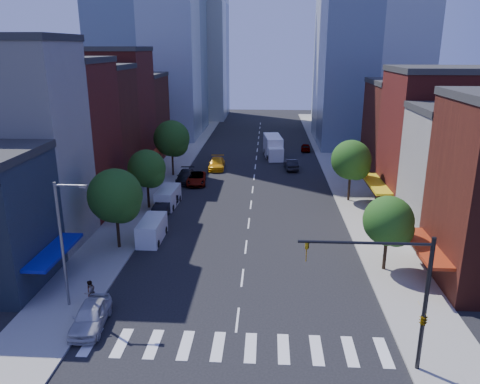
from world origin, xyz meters
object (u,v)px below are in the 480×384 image
object	(u,v)px
box_truck	(273,147)
cargo_van_near	(152,230)
cargo_van_far	(168,197)
taxi	(217,164)
traffic_car_oncoming	(291,164)
traffic_car_far	(306,147)
parked_car_rear	(186,176)
parked_car_front	(91,316)
pedestrian_far	(90,292)
parked_car_second	(165,204)
parked_car_third	(196,178)
pedestrian_near	(91,292)

from	to	relation	value
box_truck	cargo_van_near	bearing A→B (deg)	-114.28
cargo_van_far	taxi	world-z (taller)	cargo_van_far
traffic_car_oncoming	traffic_car_far	size ratio (longest dim) A/B	1.25
taxi	traffic_car_far	size ratio (longest dim) A/B	1.46
parked_car_rear	traffic_car_oncoming	distance (m)	16.47
parked_car_front	box_truck	bearing A→B (deg)	72.03
parked_car_rear	cargo_van_near	world-z (taller)	cargo_van_near
traffic_car_oncoming	traffic_car_far	xyz separation A→B (m)	(3.14, 13.11, -0.14)
cargo_van_far	taxi	distance (m)	17.82
parked_car_rear	pedestrian_far	world-z (taller)	pedestrian_far
cargo_van_near	box_truck	xyz separation A→B (m)	(11.72, 35.89, 0.58)
parked_car_second	parked_car_rear	distance (m)	11.61
cargo_van_near	cargo_van_far	xyz separation A→B (m)	(-0.55, 9.97, 0.01)
parked_car_second	cargo_van_near	xyz separation A→B (m)	(0.54, -8.47, 0.23)
parked_car_front	pedestrian_far	size ratio (longest dim) A/B	2.68
parked_car_third	pedestrian_far	distance (m)	31.18
cargo_van_far	parked_car_rear	bearing A→B (deg)	90.67
parked_car_second	pedestrian_far	xyz separation A→B (m)	(-1.00, -20.23, 0.24)
parked_car_third	cargo_van_near	bearing A→B (deg)	-100.36
parked_car_second	cargo_van_far	bearing A→B (deg)	95.75
traffic_car_far	parked_car_front	bearing A→B (deg)	76.46
parked_car_third	cargo_van_far	bearing A→B (deg)	-107.83
parked_car_rear	parked_car_front	bearing A→B (deg)	-92.79
traffic_car_far	pedestrian_far	distance (m)	55.96
box_truck	pedestrian_near	size ratio (longest dim) A/B	5.31
cargo_van_near	traffic_car_oncoming	xyz separation A→B (m)	(14.31, 27.76, -0.24)
parked_car_second	cargo_van_far	size ratio (longest dim) A/B	0.97
parked_car_second	box_truck	distance (m)	30.05
pedestrian_far	traffic_car_far	bearing A→B (deg)	-165.87
cargo_van_far	taxi	size ratio (longest dim) A/B	0.89
pedestrian_near	pedestrian_far	size ratio (longest dim) A/B	0.92
traffic_car_far	pedestrian_near	bearing A→B (deg)	74.59
parked_car_third	traffic_car_far	world-z (taller)	parked_car_third
box_truck	traffic_car_far	bearing A→B (deg)	34.76
pedestrian_near	box_truck	bearing A→B (deg)	18.13
parked_car_third	box_truck	xyz separation A→B (m)	(10.39, 16.61, 0.86)
parked_car_second	parked_car_third	xyz separation A→B (m)	(1.87, 10.81, -0.05)
parked_car_rear	traffic_car_far	size ratio (longest dim) A/B	1.40
parked_car_second	traffic_car_oncoming	world-z (taller)	parked_car_second
taxi	traffic_car_far	world-z (taller)	taxi
parked_car_third	cargo_van_near	size ratio (longest dim) A/B	1.10
parked_car_front	cargo_van_near	size ratio (longest dim) A/B	0.97
cargo_van_far	traffic_car_oncoming	size ratio (longest dim) A/B	1.05
parked_car_front	parked_car_third	xyz separation A→B (m)	(1.87, 33.62, -0.06)
parked_car_second	cargo_van_near	world-z (taller)	cargo_van_near
cargo_van_near	pedestrian_far	world-z (taller)	cargo_van_near
parked_car_second	traffic_car_oncoming	bearing A→B (deg)	57.94
traffic_car_far	parked_car_third	bearing A→B (deg)	57.76
cargo_van_near	traffic_car_oncoming	size ratio (longest dim) A/B	1.02
parked_car_rear	cargo_van_near	bearing A→B (deg)	-91.59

